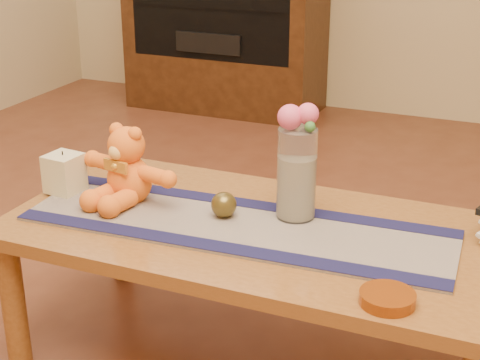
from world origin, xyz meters
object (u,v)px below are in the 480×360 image
at_px(teddy_bear, 129,165).
at_px(bronze_ball, 224,205).
at_px(amber_dish, 387,298).
at_px(pillar_candle, 64,173).
at_px(glass_vase, 297,174).

relative_size(teddy_bear, bronze_ball, 4.43).
relative_size(bronze_ball, amber_dish, 0.57).
bearing_deg(pillar_candle, amber_dish, -13.59).
bearing_deg(teddy_bear, amber_dish, -6.83).
height_order(bronze_ball, amber_dish, bronze_ball).
bearing_deg(teddy_bear, bronze_ball, 10.18).
height_order(teddy_bear, bronze_ball, teddy_bear).
height_order(glass_vase, bronze_ball, glass_vase).
bearing_deg(pillar_candle, bronze_ball, 1.82).
distance_m(bronze_ball, amber_dish, 0.59).
xyz_separation_m(teddy_bear, glass_vase, (0.50, 0.07, 0.02)).
relative_size(pillar_candle, bronze_ball, 1.60).
xyz_separation_m(teddy_bear, pillar_candle, (-0.22, -0.02, -0.05)).
height_order(teddy_bear, pillar_candle, teddy_bear).
distance_m(pillar_candle, bronze_ball, 0.53).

